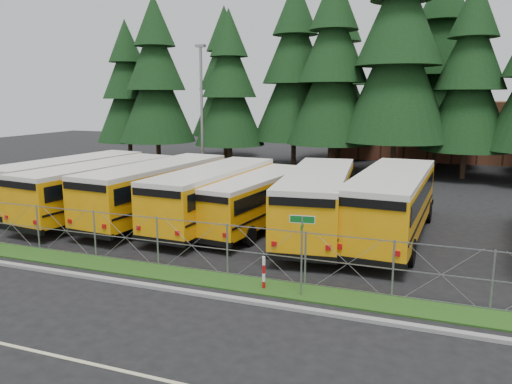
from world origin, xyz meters
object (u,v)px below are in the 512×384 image
Objects in this scene: bus_1 at (104,190)px; bus_3 at (217,197)px; striped_bollard at (264,273)px; light_standard at (202,111)px; street_sign at (302,238)px; bus_6 at (393,205)px; bus_4 at (259,201)px; bus_5 at (319,203)px; bus_0 at (76,184)px; bus_2 at (161,192)px.

bus_3 is at bearing 12.52° from bus_1.
light_standard is at bearing 122.45° from striped_bollard.
bus_3 reaches higher than street_sign.
bus_6 is at bearing 11.36° from bus_1.
bus_3 is at bearing -166.16° from bus_4.
bus_6 reaches higher than street_sign.
bus_5 is at bearing 10.47° from bus_1.
street_sign is (16.05, -8.14, 0.52)m from bus_0.
street_sign is (13.14, -6.95, 0.52)m from bus_1.
bus_2 reaches higher than bus_4.
bus_2 reaches higher than street_sign.
bus_0 is at bearing -174.34° from bus_4.
striped_bollard is at bearing -61.44° from bus_4.
bus_3 is at bearing 174.24° from bus_5.
bus_6 reaches higher than striped_bollard.
light_standard is (0.88, 10.30, 3.99)m from bus_1.
bus_0 is 4.10× the size of street_sign.
striped_bollard is at bearing -21.65° from bus_0.
bus_6 is 17.47m from light_standard.
bus_3 is (9.45, -0.55, 0.00)m from bus_0.
bus_6 is at bearing 75.33° from street_sign.
bus_0 is 0.93× the size of bus_6.
light_standard is (3.80, 9.11, 3.99)m from bus_0.
bus_5 is (8.61, 0.18, 0.02)m from bus_2.
bus_4 is at bearing 119.35° from street_sign.
street_sign is 0.28× the size of light_standard.
street_sign is (-2.13, -8.13, 0.42)m from bus_6.
bus_2 is 10.78m from light_standard.
bus_3 is 0.96× the size of bus_5.
bus_2 is 1.17× the size of light_standard.
bus_6 is at bearing 9.55° from bus_4.
bus_2 is 1.13× the size of bus_4.
bus_3 is (3.28, 0.09, -0.04)m from bus_2.
bus_2 is 1.03× the size of bus_3.
light_standard is (-12.26, 17.25, 3.47)m from street_sign.
bus_1 reaches higher than striped_bollard.
bus_2 is 12.42m from street_sign.
bus_2 is 0.96× the size of bus_6.
light_standard reaches higher than bus_4.
bus_2 is (3.25, 0.55, 0.04)m from bus_1.
light_standard reaches higher than bus_2.
bus_6 is 10.26× the size of striped_bollard.
bus_2 reaches higher than bus_1.
bus_0 is at bearing -112.63° from light_standard.
bus_6 is at bearing 66.27° from striped_bollard.
bus_5 reaches higher than bus_3.
light_standard is (-5.65, 9.66, 3.99)m from bus_3.
bus_2 is at bearing 1.02° from bus_0.
bus_4 is at bearing 10.14° from bus_3.
light_standard is (-10.98, 9.57, 3.93)m from bus_5.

